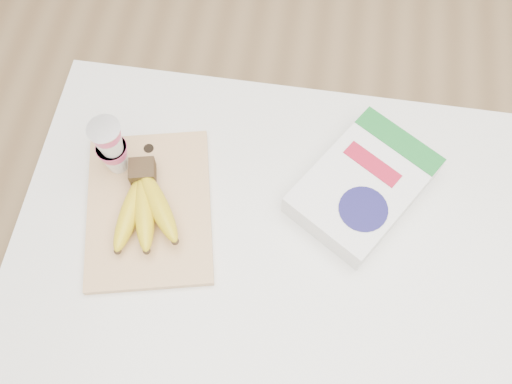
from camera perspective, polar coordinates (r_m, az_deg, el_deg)
room at (r=0.65m, az=13.28°, el=2.24°), size 4.00×4.00×4.00m
table at (r=1.49m, az=5.91°, el=-13.73°), size 1.22×0.81×0.92m
cutting_board at (r=1.10m, az=-10.62°, el=-1.59°), size 0.30×0.36×0.02m
bananas at (r=1.06m, az=-11.11°, el=-1.38°), size 0.14×0.19×0.06m
yogurt_stack at (r=1.07m, az=-14.31°, el=4.45°), size 0.06×0.06×0.14m
cereal_box at (r=1.09m, az=10.69°, el=0.65°), size 0.29×0.32×0.06m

